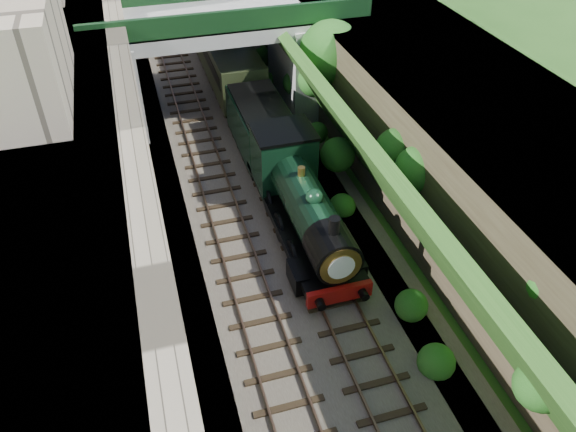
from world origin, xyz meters
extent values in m
cube|color=#473F38|center=(0.00, 20.00, 0.10)|extent=(10.00, 90.00, 0.20)
cube|color=#756B56|center=(-5.50, 20.00, 3.50)|extent=(1.00, 90.00, 7.00)
cube|color=#262628|center=(-9.00, 20.00, 3.50)|extent=(6.00, 90.00, 7.00)
cube|color=#262628|center=(9.50, 20.00, 3.12)|extent=(8.00, 90.00, 6.25)
cube|color=#1E4714|center=(5.00, 20.00, 2.70)|extent=(4.02, 90.00, 6.36)
sphere|color=#194C14|center=(4.90, -1.01, 2.74)|extent=(1.61, 1.61, 1.61)
sphere|color=#194C14|center=(6.05, 1.04, 4.61)|extent=(1.27, 1.27, 1.27)
sphere|color=#194C14|center=(3.71, 4.53, 0.81)|extent=(1.32, 1.32, 1.32)
sphere|color=#194C14|center=(5.69, 8.87, 4.03)|extent=(2.02, 2.02, 2.02)
sphere|color=#194C14|center=(5.61, 10.68, 3.88)|extent=(2.07, 2.07, 2.07)
sphere|color=#194C14|center=(4.27, 14.33, 1.71)|extent=(1.82, 1.82, 1.82)
sphere|color=#194C14|center=(4.13, 17.15, 1.48)|extent=(1.21, 1.21, 1.21)
sphere|color=#194C14|center=(5.08, 20.46, 3.03)|extent=(2.02, 2.02, 2.02)
sphere|color=#194C14|center=(4.50, 22.36, 2.08)|extent=(1.63, 1.63, 1.63)
sphere|color=#194C14|center=(5.49, 26.25, 3.69)|extent=(1.55, 1.55, 1.55)
sphere|color=#194C14|center=(3.96, 28.82, 1.22)|extent=(1.40, 1.40, 1.40)
sphere|color=#194C14|center=(3.56, 34.71, 0.57)|extent=(1.82, 1.82, 1.82)
cube|color=black|center=(-2.00, 20.00, 0.24)|extent=(2.50, 90.00, 0.07)
cube|color=brown|center=(-2.72, 20.00, 0.33)|extent=(0.08, 90.00, 0.14)
cube|color=brown|center=(-1.28, 20.00, 0.33)|extent=(0.08, 90.00, 0.14)
cube|color=black|center=(1.20, 20.00, 0.24)|extent=(2.50, 90.00, 0.07)
cube|color=brown|center=(0.48, 20.00, 0.33)|extent=(0.08, 90.00, 0.14)
cube|color=brown|center=(1.92, 20.00, 0.33)|extent=(0.08, 90.00, 0.14)
cube|color=gray|center=(0.50, 24.00, 5.70)|extent=(16.00, 6.00, 0.90)
cube|color=#143818|center=(0.50, 21.15, 6.65)|extent=(16.00, 0.30, 1.20)
cube|color=gray|center=(-5.50, 24.00, 2.85)|extent=(1.40, 6.40, 5.70)
cube|color=gray|center=(5.20, 24.00, 2.85)|extent=(2.40, 6.40, 5.70)
cube|color=gray|center=(-9.50, 14.00, 9.00)|extent=(4.00, 8.00, 4.00)
cylinder|color=black|center=(5.80, 19.96, 2.20)|extent=(0.30, 0.30, 4.40)
sphere|color=#194C14|center=(5.80, 19.96, 4.80)|extent=(3.60, 3.60, 3.60)
sphere|color=#194C14|center=(6.30, 20.76, 4.20)|extent=(2.40, 2.40, 2.40)
cube|color=black|center=(1.20, 9.88, 0.50)|extent=(2.40, 8.40, 0.60)
cube|color=black|center=(1.20, 10.88, 1.05)|extent=(2.70, 10.00, 0.35)
cube|color=maroon|center=(1.20, 5.78, 0.95)|extent=(2.70, 0.25, 0.70)
cylinder|color=black|center=(1.20, 10.08, 2.35)|extent=(1.90, 5.60, 1.90)
cylinder|color=black|center=(1.20, 6.78, 2.35)|extent=(1.96, 1.80, 1.96)
cylinder|color=white|center=(1.20, 5.80, 2.35)|extent=(1.10, 0.05, 1.10)
cylinder|color=black|center=(1.20, 6.78, 3.55)|extent=(0.44, 0.44, 0.90)
sphere|color=black|center=(1.20, 9.08, 3.35)|extent=(0.76, 0.76, 0.76)
cylinder|color=#A57F33|center=(1.20, 10.88, 3.45)|extent=(0.32, 0.32, 0.50)
cube|color=black|center=(1.20, 13.68, 2.50)|extent=(2.75, 2.40, 2.80)
cube|color=black|center=(1.20, 13.68, 3.95)|extent=(2.85, 2.50, 0.15)
cube|color=black|center=(-0.05, 7.28, 0.85)|extent=(0.60, 1.40, 0.90)
cube|color=black|center=(2.45, 7.28, 0.85)|extent=(0.60, 1.40, 0.90)
cube|color=black|center=(1.20, 18.08, 0.45)|extent=(2.30, 6.00, 0.50)
cube|color=black|center=(1.20, 18.08, 0.70)|extent=(2.60, 6.00, 0.50)
cube|color=black|center=(1.20, 18.08, 1.90)|extent=(2.70, 6.00, 2.40)
cube|color=black|center=(1.20, 18.08, 3.15)|extent=(2.50, 5.60, 0.20)
cube|color=black|center=(1.20, 30.68, 0.40)|extent=(2.30, 17.00, 0.40)
cube|color=black|center=(1.20, 30.68, 0.65)|extent=(2.50, 17.00, 0.50)
cube|color=#282F1A|center=(1.20, 30.68, 2.15)|extent=(2.80, 18.00, 2.70)
cube|color=slate|center=(1.20, 30.68, 3.65)|extent=(2.90, 18.00, 0.50)
camera|label=1|loc=(-5.13, -8.44, 17.04)|focal=35.00mm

